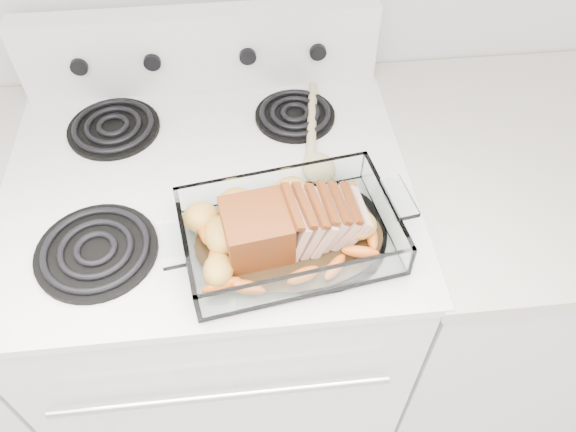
{
  "coord_description": "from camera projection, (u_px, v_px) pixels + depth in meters",
  "views": [
    {
      "loc": [
        0.08,
        0.89,
        1.72
      ],
      "look_at": [
        0.14,
        1.5,
        0.99
      ],
      "focal_mm": 35.0,
      "sensor_mm": 36.0,
      "label": 1
    }
  ],
  "objects": [
    {
      "name": "baking_dish",
      "position": [
        289.0,
        236.0,
        0.96
      ],
      "size": [
        0.35,
        0.23,
        0.07
      ],
      "rotation": [
        0.0,
        0.0,
        0.15
      ],
      "color": "white",
      "rests_on": "electric_range"
    },
    {
      "name": "pork_roast",
      "position": [
        281.0,
        226.0,
        0.93
      ],
      "size": [
        0.24,
        0.11,
        0.09
      ],
      "rotation": [
        0.0,
        0.0,
        0.09
      ],
      "color": "brown",
      "rests_on": "baking_dish"
    },
    {
      "name": "roast_vegetables",
      "position": [
        284.0,
        214.0,
        0.97
      ],
      "size": [
        0.39,
        0.21,
        0.05
      ],
      "rotation": [
        0.0,
        0.0,
        -0.32
      ],
      "color": "#D7570F",
      "rests_on": "baking_dish"
    },
    {
      "name": "electric_range",
      "position": [
        226.0,
        301.0,
        1.43
      ],
      "size": [
        0.78,
        0.7,
        1.12
      ],
      "color": "white",
      "rests_on": "ground"
    },
    {
      "name": "counter_right",
      "position": [
        478.0,
        281.0,
        1.49
      ],
      "size": [
        0.58,
        0.68,
        0.93
      ],
      "color": "white",
      "rests_on": "ground"
    },
    {
      "name": "wooden_spoon",
      "position": [
        316.0,
        146.0,
        1.12
      ],
      "size": [
        0.07,
        0.3,
        0.02
      ],
      "rotation": [
        0.0,
        0.0,
        -0.16
      ],
      "color": "#D0B883",
      "rests_on": "electric_range"
    }
  ]
}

